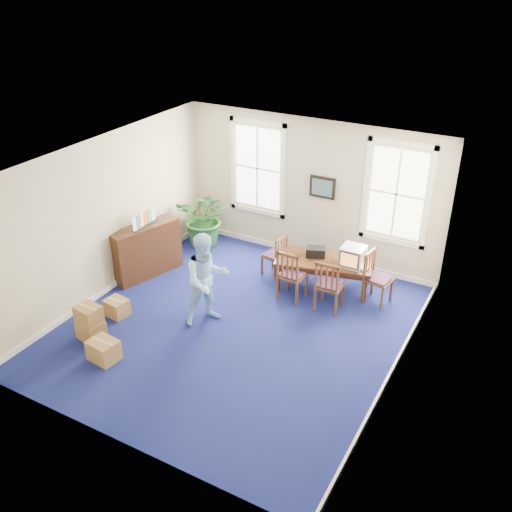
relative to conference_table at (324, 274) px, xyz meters
The scene contains 25 objects.
floor 2.30m from the conference_table, 112.77° to the right, with size 6.50×6.50×0.00m, color navy.
ceiling 3.66m from the conference_table, 112.77° to the right, with size 6.50×6.50×0.00m, color white.
wall_back 1.93m from the conference_table, 127.24° to the left, with size 6.50×6.50×0.00m, color #C1B491.
wall_front 5.56m from the conference_table, 99.34° to the right, with size 6.50×6.50×0.00m, color #C1B491.
wall_left 4.59m from the conference_table, 151.64° to the right, with size 6.50×6.50×0.00m, color #C1B491.
wall_right 3.24m from the conference_table, 44.63° to the right, with size 6.50×6.50×0.00m, color #C1B491.
baseboard_back 1.45m from the conference_table, 127.97° to the left, with size 6.00×0.04×0.12m, color white.
baseboard_left 4.39m from the conference_table, 151.45° to the right, with size 0.04×6.50×0.12m, color white.
baseboard_right 2.97m from the conference_table, 45.04° to the right, with size 0.04×6.50×0.12m, color white.
window_left 2.91m from the conference_table, 152.46° to the left, with size 1.40×0.12×2.20m, color white, non-canonical shape.
window_right 2.19m from the conference_table, 48.05° to the left, with size 1.40×0.12×2.20m, color white, non-canonical shape.
wall_picture 1.89m from the conference_table, 117.63° to the left, with size 0.58×0.06×0.48m, color black, non-canonical shape.
conference_table is the anchor object (origin of this frame).
crt_tv 0.79m from the conference_table, ahead, with size 0.45×0.49×0.41m, color #B7B7BC, non-canonical shape.
game_console 0.92m from the conference_table, ahead, with size 0.15×0.18×0.05m, color white.
equipment_bag 0.49m from the conference_table, 168.69° to the left, with size 0.39×0.25×0.20m, color black.
chair_near_left 0.81m from the conference_table, 120.96° to the right, with size 0.50×0.50×1.11m, color brown, non-canonical shape.
chair_near_right 0.81m from the conference_table, 59.04° to the right, with size 0.49×0.49×1.10m, color brown, non-canonical shape.
chair_end_left 1.16m from the conference_table, behind, with size 0.43×0.43×0.95m, color brown, non-canonical shape.
chair_end_right 1.17m from the conference_table, ahead, with size 0.49×0.49×1.08m, color brown, non-canonical shape.
man 2.67m from the conference_table, 123.71° to the right, with size 0.89×0.69×1.81m, color #9CCBFF.
credenza 3.80m from the conference_table, 159.80° to the right, with size 0.44×1.55×1.22m, color #3F2010.
brochure_rack 3.92m from the conference_table, 159.68° to the right, with size 0.13×0.76×0.33m, color #99999E, non-canonical shape.
potted_plant 3.27m from the conference_table, behind, with size 1.27×1.11×1.41m, color #215522.
cardboard_boxes 4.55m from the conference_table, 128.33° to the right, with size 1.24×1.24×0.71m, color olive, non-canonical shape.
Camera 1 is at (4.57, -7.53, 6.25)m, focal length 40.00 mm.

